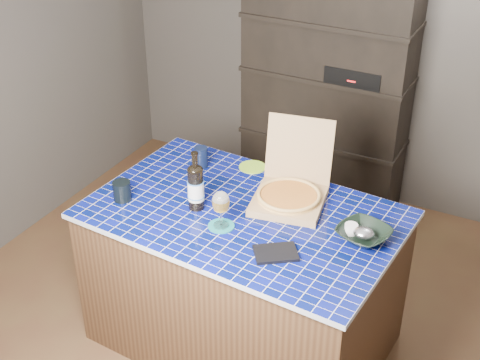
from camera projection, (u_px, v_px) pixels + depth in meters
The scene contains 14 objects.
room at pixel (225, 133), 3.55m from camera, with size 3.50×3.50×3.50m.
shelving_unit at pixel (327, 92), 4.89m from camera, with size 1.20×0.41×1.80m.
kitchen_island at pixel (243, 278), 3.77m from camera, with size 1.70×1.14×0.89m.
pizza_box at pixel (290, 193), 3.59m from camera, with size 0.45×0.51×0.41m.
mead_bottle at pixel (196, 186), 3.51m from camera, with size 0.09×0.09×0.34m.
teal_trivet at pixel (221, 226), 3.42m from camera, with size 0.14×0.14×0.01m, color #167375.
wine_glass at pixel (221, 203), 3.35m from camera, with size 0.09×0.09×0.20m.
tumbler at pixel (122, 191), 3.62m from camera, with size 0.10×0.10×0.11m, color black.
dvd_case at pixel (276, 253), 3.22m from camera, with size 0.15×0.21×0.02m, color black.
bowl at pixel (363, 234), 3.31m from camera, with size 0.26×0.26×0.06m, color black.
foil_contents at pixel (364, 233), 3.31m from camera, with size 0.11×0.09×0.05m, color #AAAAB5.
white_jar at pixel (351, 229), 3.35m from camera, with size 0.07×0.07×0.06m, color white.
navy_cup at pixel (201, 157), 3.93m from camera, with size 0.08×0.08×0.12m, color black.
green_trivet at pixel (252, 167), 3.95m from camera, with size 0.16×0.16×0.01m, color #91CC2B.
Camera 1 is at (1.54, -2.78, 2.85)m, focal length 50.00 mm.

